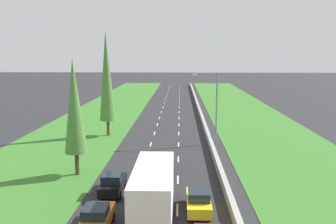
% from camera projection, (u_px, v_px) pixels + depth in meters
% --- Properties ---
extents(ground_plane, '(300.00, 300.00, 0.00)m').
position_uv_depth(ground_plane, '(170.00, 115.00, 62.94)').
color(ground_plane, '#28282B').
rests_on(ground_plane, ground).
extents(grass_verge_left, '(14.00, 140.00, 0.04)m').
position_uv_depth(grass_verge_left, '(103.00, 114.00, 63.38)').
color(grass_verge_left, '#387528').
rests_on(grass_verge_left, ground).
extents(grass_verge_right, '(14.00, 140.00, 0.04)m').
position_uv_depth(grass_verge_right, '(247.00, 115.00, 62.42)').
color(grass_verge_right, '#387528').
rests_on(grass_verge_right, ground).
extents(median_barrier, '(0.44, 120.00, 0.85)m').
position_uv_depth(median_barrier, '(200.00, 113.00, 62.66)').
color(median_barrier, '#9E9B93').
rests_on(median_barrier, ground).
extents(lane_markings, '(3.64, 116.00, 0.01)m').
position_uv_depth(lane_markings, '(170.00, 115.00, 62.94)').
color(lane_markings, white).
rests_on(lane_markings, ground).
extents(yellow_hatchback_right_lane, '(1.74, 3.90, 1.72)m').
position_uv_depth(yellow_hatchback_right_lane, '(198.00, 201.00, 24.00)').
color(yellow_hatchback_right_lane, yellow).
rests_on(yellow_hatchback_right_lane, ground).
extents(orange_hatchback_left_lane, '(1.74, 3.90, 1.72)m').
position_uv_depth(orange_hatchback_left_lane, '(97.00, 218.00, 21.49)').
color(orange_hatchback_left_lane, orange).
rests_on(orange_hatchback_left_lane, ground).
extents(white_box_truck_centre_lane, '(2.46, 9.40, 4.18)m').
position_uv_depth(white_box_truck_centre_lane, '(154.00, 192.00, 22.21)').
color(white_box_truck_centre_lane, black).
rests_on(white_box_truck_centre_lane, ground).
extents(black_hatchback_left_lane, '(1.74, 3.90, 1.72)m').
position_uv_depth(black_hatchback_left_lane, '(113.00, 183.00, 27.29)').
color(black_hatchback_left_lane, black).
rests_on(black_hatchback_left_lane, ground).
extents(black_sedan_centre_lane, '(1.82, 4.50, 1.64)m').
position_uv_depth(black_sedan_centre_lane, '(161.00, 163.00, 32.52)').
color(black_sedan_centre_lane, black).
rests_on(black_sedan_centre_lane, ground).
extents(poplar_tree_second, '(2.07, 2.07, 10.88)m').
position_uv_depth(poplar_tree_second, '(74.00, 107.00, 30.55)').
color(poplar_tree_second, '#4C3823').
rests_on(poplar_tree_second, ground).
extents(poplar_tree_third, '(2.16, 2.16, 14.45)m').
position_uv_depth(poplar_tree_third, '(107.00, 76.00, 45.50)').
color(poplar_tree_third, '#4C3823').
rests_on(poplar_tree_third, ground).
extents(street_light_mast, '(3.20, 0.28, 9.00)m').
position_uv_depth(street_light_mast, '(214.00, 103.00, 41.99)').
color(street_light_mast, gray).
rests_on(street_light_mast, ground).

